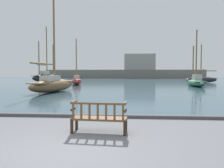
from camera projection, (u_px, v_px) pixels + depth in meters
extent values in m
plane|color=slate|center=(66.00, 153.00, 4.81)|extent=(160.00, 160.00, 0.00)
cube|color=#385666|center=(122.00, 80.00, 48.62)|extent=(100.00, 80.00, 0.08)
cube|color=#4C4C50|center=(94.00, 116.00, 8.64)|extent=(40.00, 0.30, 0.12)
cube|color=#322113|center=(77.00, 123.00, 6.74)|extent=(0.07, 0.07, 0.42)
cube|color=#322113|center=(126.00, 125.00, 6.51)|extent=(0.07, 0.07, 0.42)
cube|color=#322113|center=(72.00, 126.00, 6.29)|extent=(0.07, 0.07, 0.42)
cube|color=#322113|center=(125.00, 128.00, 6.07)|extent=(0.07, 0.07, 0.42)
cube|color=brown|center=(99.00, 118.00, 6.39)|extent=(1.63, 0.64, 0.06)
cube|color=brown|center=(98.00, 104.00, 6.15)|extent=(1.60, 0.17, 0.06)
cube|color=brown|center=(73.00, 111.00, 6.27)|extent=(0.06, 0.04, 0.41)
cube|color=brown|center=(81.00, 111.00, 6.23)|extent=(0.06, 0.04, 0.41)
cube|color=brown|center=(89.00, 112.00, 6.20)|extent=(0.06, 0.04, 0.41)
cube|color=brown|center=(98.00, 112.00, 6.16)|extent=(0.06, 0.04, 0.41)
cube|color=brown|center=(106.00, 112.00, 6.13)|extent=(0.06, 0.04, 0.41)
cube|color=brown|center=(115.00, 112.00, 6.09)|extent=(0.06, 0.04, 0.41)
cube|color=brown|center=(123.00, 113.00, 6.05)|extent=(0.06, 0.04, 0.41)
cube|color=#322113|center=(73.00, 109.00, 6.40)|extent=(0.08, 0.30, 0.06)
cube|color=brown|center=(74.00, 102.00, 6.48)|extent=(0.09, 0.47, 0.04)
cube|color=#322113|center=(125.00, 111.00, 6.17)|extent=(0.08, 0.30, 0.06)
cube|color=brown|center=(126.00, 103.00, 6.25)|extent=(0.09, 0.47, 0.04)
ellipsoid|color=black|center=(46.00, 78.00, 40.48)|extent=(3.42, 8.43, 1.49)
cube|color=#4C4C51|center=(46.00, 76.00, 40.46)|extent=(2.77, 7.37, 0.08)
cube|color=beige|center=(44.00, 73.00, 39.84)|extent=(1.36, 2.00, 0.85)
cylinder|color=brown|center=(47.00, 51.00, 40.42)|extent=(0.19, 0.19, 9.01)
cylinder|color=brown|center=(42.00, 65.00, 39.08)|extent=(0.74, 3.05, 0.15)
cylinder|color=silver|center=(42.00, 64.00, 39.07)|extent=(0.83, 2.78, 0.30)
cylinder|color=brown|center=(53.00, 60.00, 42.68)|extent=(0.19, 0.19, 5.95)
cylinder|color=brown|center=(39.00, 58.00, 38.13)|extent=(0.19, 0.19, 6.02)
ellipsoid|color=#2D6647|center=(196.00, 83.00, 26.90)|extent=(1.94, 6.05, 0.86)
cube|color=#5B9375|center=(196.00, 81.00, 26.89)|extent=(1.50, 5.31, 0.08)
cube|color=beige|center=(197.00, 78.00, 26.43)|extent=(0.94, 1.25, 0.75)
cylinder|color=brown|center=(196.00, 55.00, 26.87)|extent=(0.16, 0.16, 6.24)
cylinder|color=brown|center=(199.00, 70.00, 25.39)|extent=(0.32, 3.20, 0.13)
cylinder|color=brown|center=(193.00, 63.00, 28.54)|extent=(0.16, 0.16, 4.48)
ellipsoid|color=black|center=(201.00, 80.00, 36.48)|extent=(5.86, 2.97, 0.98)
cube|color=#4C4C51|center=(202.00, 78.00, 36.46)|extent=(5.11, 2.40, 0.08)
cylinder|color=brown|center=(201.00, 61.00, 36.29)|extent=(0.17, 0.17, 5.56)
cylinder|color=brown|center=(209.00, 71.00, 36.61)|extent=(2.81, 0.81, 0.13)
ellipsoid|color=maroon|center=(77.00, 81.00, 30.92)|extent=(2.60, 5.44, 0.93)
cube|color=#C6514C|center=(77.00, 79.00, 30.90)|extent=(2.12, 4.74, 0.08)
cube|color=beige|center=(77.00, 77.00, 30.50)|extent=(1.07, 1.57, 0.54)
cylinder|color=brown|center=(76.00, 59.00, 30.88)|extent=(0.13, 0.13, 5.71)
cylinder|color=brown|center=(77.00, 68.00, 29.83)|extent=(0.67, 2.25, 0.11)
cylinder|color=brown|center=(76.00, 63.00, 32.33)|extent=(0.13, 0.13, 4.84)
cylinder|color=brown|center=(76.00, 79.00, 33.99)|extent=(0.35, 1.00, 0.11)
ellipsoid|color=brown|center=(54.00, 85.00, 19.11)|extent=(2.80, 7.06, 1.12)
cube|color=#997A5B|center=(54.00, 82.00, 19.10)|extent=(2.26, 6.18, 0.08)
cube|color=beige|center=(50.00, 79.00, 18.58)|extent=(1.21, 2.09, 0.52)
cylinder|color=brown|center=(54.00, 37.00, 19.06)|extent=(0.16, 0.16, 7.80)
cylinder|color=brown|center=(43.00, 64.00, 17.51)|extent=(0.74, 3.43, 0.13)
cube|color=slate|center=(124.00, 74.00, 65.52)|extent=(47.41, 2.40, 2.65)
cube|color=gray|center=(140.00, 62.00, 64.97)|extent=(9.14, 2.00, 4.71)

